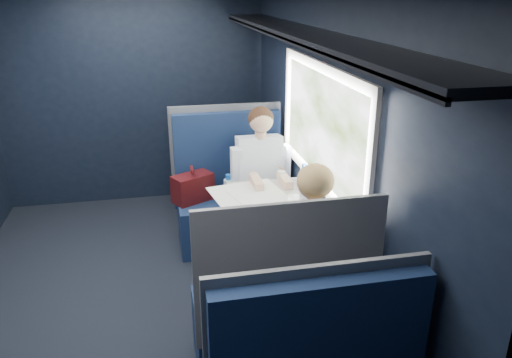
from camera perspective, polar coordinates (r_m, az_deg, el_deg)
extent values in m
cube|color=black|center=(4.06, -12.90, -13.63)|extent=(2.80, 4.20, 0.01)
cube|color=black|center=(3.75, 8.26, 3.47)|extent=(0.10, 4.20, 2.30)
cube|color=black|center=(5.62, -13.78, 9.02)|extent=(2.80, 0.10, 2.30)
cube|color=silver|center=(3.59, 7.66, 12.48)|extent=(0.03, 1.84, 0.07)
cube|color=silver|center=(3.81, 7.05, -0.24)|extent=(0.03, 1.84, 0.07)
cube|color=silver|center=(2.90, 12.95, 1.32)|extent=(0.03, 0.07, 0.78)
cube|color=silver|center=(4.50, 3.69, 8.87)|extent=(0.03, 0.07, 0.78)
cube|color=black|center=(3.52, 5.32, 16.25)|extent=(0.36, 4.10, 0.04)
cube|color=black|center=(3.47, 2.52, 15.92)|extent=(0.02, 4.10, 0.03)
cube|color=red|center=(3.58, 7.84, 14.78)|extent=(0.01, 0.10, 0.12)
cylinder|color=#54565E|center=(3.93, -0.29, -8.21)|extent=(0.08, 0.08, 0.70)
cube|color=#B9BAB5|center=(3.80, 2.37, -3.06)|extent=(0.62, 1.00, 0.04)
cube|color=#0C1938|center=(4.66, -2.58, -4.96)|extent=(1.00, 0.50, 0.45)
cube|color=#0C1938|center=(4.71, -3.30, 3.19)|extent=(1.00, 0.10, 0.75)
cube|color=#54565E|center=(4.75, -3.40, 3.68)|extent=(1.04, 0.03, 0.82)
cube|color=#54565E|center=(4.48, -2.54, -1.51)|extent=(0.06, 0.40, 0.20)
cube|color=#470F11|center=(4.54, -7.25, -1.00)|extent=(0.40, 0.33, 0.25)
cylinder|color=#470F11|center=(4.48, -7.35, 1.11)|extent=(0.10, 0.14, 0.03)
cylinder|color=silver|center=(4.46, -3.16, -1.44)|extent=(0.08, 0.08, 0.23)
cylinder|color=#1857B5|center=(4.41, -3.20, 0.21)|extent=(0.05, 0.05, 0.05)
cube|color=#0C1938|center=(3.36, 1.98, -16.55)|extent=(1.00, 0.50, 0.45)
cube|color=#0C1938|center=(2.78, 3.63, -10.44)|extent=(1.00, 0.10, 0.75)
cube|color=#54565E|center=(2.72, 3.95, -10.58)|extent=(1.04, 0.03, 0.82)
cube|color=#54565E|center=(3.21, 1.84, -11.42)|extent=(0.06, 0.40, 0.20)
cube|color=#0C1938|center=(5.66, -4.40, -0.14)|extent=(1.00, 0.40, 0.45)
cube|color=#0C1938|center=(5.25, -4.22, 4.57)|extent=(1.00, 0.10, 0.66)
cube|color=#54565E|center=(5.19, -4.14, 4.62)|extent=(1.04, 0.03, 0.72)
cube|color=#0C1938|center=(2.37, 7.35, -18.30)|extent=(1.00, 0.10, 0.66)
cube|color=#54565E|center=(2.40, 6.93, -17.12)|extent=(1.04, 0.03, 0.72)
cube|color=black|center=(4.45, 0.83, -1.93)|extent=(0.36, 0.44, 0.16)
cube|color=black|center=(4.41, 1.38, -6.58)|extent=(0.32, 0.12, 0.45)
cube|color=white|center=(4.51, 0.40, 1.78)|extent=(0.40, 0.29, 0.53)
cylinder|color=#D8A88C|center=(4.38, 0.52, 5.06)|extent=(0.10, 0.10, 0.06)
sphere|color=#D8A88C|center=(4.33, 0.59, 6.71)|extent=(0.21, 0.21, 0.21)
sphere|color=#382114|center=(4.34, 0.54, 6.95)|extent=(0.22, 0.22, 0.22)
cube|color=white|center=(4.43, -2.27, 1.41)|extent=(0.09, 0.12, 0.34)
cube|color=white|center=(4.52, 3.24, 1.80)|extent=(0.09, 0.12, 0.34)
cube|color=black|center=(3.35, 5.69, -10.37)|extent=(0.36, 0.44, 0.16)
cube|color=black|center=(3.68, 4.58, -12.84)|extent=(0.32, 0.12, 0.45)
cube|color=black|center=(3.09, 6.74, -7.93)|extent=(0.40, 0.29, 0.53)
cylinder|color=#D8A88C|center=(3.00, 6.73, -2.90)|extent=(0.10, 0.10, 0.06)
sphere|color=#D8A88C|center=(2.97, 6.72, -0.37)|extent=(0.21, 0.21, 0.21)
sphere|color=tan|center=(2.95, 6.83, -0.20)|extent=(0.22, 0.22, 0.22)
cube|color=black|center=(3.07, 2.57, -8.03)|extent=(0.09, 0.12, 0.34)
cube|color=black|center=(3.20, 10.29, -7.12)|extent=(0.09, 0.12, 0.34)
cube|color=tan|center=(2.99, 7.20, -6.47)|extent=(0.26, 0.07, 0.36)
cube|color=white|center=(3.81, -0.13, -2.55)|extent=(0.68, 0.88, 0.01)
cube|color=silver|center=(3.80, 5.33, -2.68)|extent=(0.27, 0.33, 0.01)
cube|color=silver|center=(3.79, 6.88, -1.03)|extent=(0.08, 0.28, 0.20)
cube|color=black|center=(3.78, 6.79, -1.03)|extent=(0.06, 0.24, 0.16)
cylinder|color=silver|center=(3.99, 5.49, -0.12)|extent=(0.07, 0.07, 0.19)
cylinder|color=#1857B5|center=(3.95, 5.55, 1.45)|extent=(0.04, 0.04, 0.04)
cylinder|color=white|center=(4.20, 2.95, 0.32)|extent=(0.07, 0.07, 0.09)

